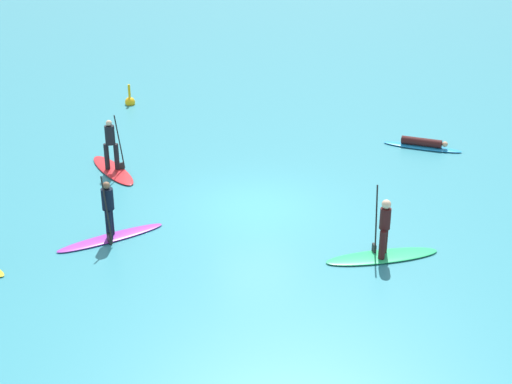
% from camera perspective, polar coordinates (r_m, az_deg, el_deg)
% --- Properties ---
extents(ground_plane, '(120.00, 120.00, 0.00)m').
position_cam_1_polar(ground_plane, '(23.15, 0.00, -1.13)').
color(ground_plane, teal).
rests_on(ground_plane, ground).
extents(surfer_on_red_board, '(1.25, 3.17, 2.07)m').
position_cam_1_polar(surfer_on_red_board, '(26.07, -11.00, 2.46)').
color(surfer_on_red_board, red).
rests_on(surfer_on_red_board, ground_plane).
extents(surfer_on_green_board, '(3.28, 1.30, 2.06)m').
position_cam_1_polar(surfer_on_green_board, '(20.38, 9.73, -4.04)').
color(surfer_on_green_board, '#23B266').
rests_on(surfer_on_green_board, ground_plane).
extents(surfer_on_purple_board, '(3.25, 1.09, 2.03)m').
position_cam_1_polar(surfer_on_purple_board, '(21.40, -11.19, -2.34)').
color(surfer_on_purple_board, purple).
rests_on(surfer_on_purple_board, ground_plane).
extents(surfer_on_blue_board, '(2.49, 2.41, 0.39)m').
position_cam_1_polar(surfer_on_blue_board, '(28.50, 12.70, 3.59)').
color(surfer_on_blue_board, '#1E8CD1').
rests_on(surfer_on_blue_board, ground_plane).
extents(marker_buoy, '(0.45, 0.45, 1.02)m').
position_cam_1_polar(marker_buoy, '(33.35, -9.67, 6.89)').
color(marker_buoy, yellow).
rests_on(marker_buoy, ground_plane).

